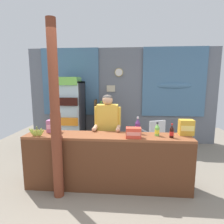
{
  "coord_description": "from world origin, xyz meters",
  "views": [
    {
      "loc": [
        0.2,
        -2.65,
        1.8
      ],
      "look_at": [
        -0.07,
        0.65,
        1.25
      ],
      "focal_mm": 30.78,
      "sensor_mm": 36.0,
      "label": 1
    }
  ],
  "objects_px": {
    "drink_fridge": "(71,110)",
    "plastic_lawn_chair": "(154,134)",
    "soda_bottle_grape_soda": "(138,126)",
    "soda_bottle_lime_soda": "(157,130)",
    "snack_box_crackers": "(133,133)",
    "snack_box_wafer": "(53,126)",
    "shopkeeper": "(108,125)",
    "snack_box_choco_powder": "(186,127)",
    "soda_bottle_cola": "(172,132)",
    "banana_bunch": "(37,132)",
    "timber_post": "(55,117)",
    "bottle_shelf_rack": "(104,122)",
    "stall_counter": "(107,158)"
  },
  "relations": [
    {
      "from": "drink_fridge",
      "to": "plastic_lawn_chair",
      "type": "xyz_separation_m",
      "value": [
        2.15,
        -0.31,
        -0.53
      ]
    },
    {
      "from": "soda_bottle_grape_soda",
      "to": "soda_bottle_lime_soda",
      "type": "xyz_separation_m",
      "value": [
        0.31,
        -0.12,
        -0.03
      ]
    },
    {
      "from": "snack_box_crackers",
      "to": "snack_box_wafer",
      "type": "xyz_separation_m",
      "value": [
        -1.37,
        0.22,
        0.02
      ]
    },
    {
      "from": "shopkeeper",
      "to": "snack_box_choco_powder",
      "type": "relative_size",
      "value": 6.1
    },
    {
      "from": "soda_bottle_cola",
      "to": "soda_bottle_lime_soda",
      "type": "xyz_separation_m",
      "value": [
        -0.21,
        0.09,
        -0.0
      ]
    },
    {
      "from": "soda_bottle_grape_soda",
      "to": "banana_bunch",
      "type": "xyz_separation_m",
      "value": [
        -1.62,
        -0.3,
        -0.06
      ]
    },
    {
      "from": "plastic_lawn_chair",
      "to": "soda_bottle_grape_soda",
      "type": "bearing_deg",
      "value": -108.48
    },
    {
      "from": "timber_post",
      "to": "soda_bottle_lime_soda",
      "type": "bearing_deg",
      "value": 13.08
    },
    {
      "from": "timber_post",
      "to": "snack_box_crackers",
      "type": "xyz_separation_m",
      "value": [
        1.15,
        0.21,
        -0.27
      ]
    },
    {
      "from": "snack_box_choco_powder",
      "to": "soda_bottle_cola",
      "type": "bearing_deg",
      "value": -145.23
    },
    {
      "from": "soda_bottle_cola",
      "to": "bottle_shelf_rack",
      "type": "bearing_deg",
      "value": 121.16
    },
    {
      "from": "soda_bottle_grape_soda",
      "to": "banana_bunch",
      "type": "distance_m",
      "value": 1.65
    },
    {
      "from": "drink_fridge",
      "to": "plastic_lawn_chair",
      "type": "height_order",
      "value": "drink_fridge"
    },
    {
      "from": "stall_counter",
      "to": "plastic_lawn_chair",
      "type": "height_order",
      "value": "stall_counter"
    },
    {
      "from": "soda_bottle_cola",
      "to": "snack_box_wafer",
      "type": "distance_m",
      "value": 1.97
    },
    {
      "from": "bottle_shelf_rack",
      "to": "drink_fridge",
      "type": "bearing_deg",
      "value": -161.21
    },
    {
      "from": "timber_post",
      "to": "snack_box_wafer",
      "type": "xyz_separation_m",
      "value": [
        -0.22,
        0.43,
        -0.25
      ]
    },
    {
      "from": "banana_bunch",
      "to": "snack_box_crackers",
      "type": "bearing_deg",
      "value": 1.3
    },
    {
      "from": "plastic_lawn_chair",
      "to": "shopkeeper",
      "type": "relative_size",
      "value": 0.56
    },
    {
      "from": "soda_bottle_lime_soda",
      "to": "soda_bottle_grape_soda",
      "type": "bearing_deg",
      "value": 159.43
    },
    {
      "from": "drink_fridge",
      "to": "soda_bottle_grape_soda",
      "type": "bearing_deg",
      "value": -46.31
    },
    {
      "from": "bottle_shelf_rack",
      "to": "soda_bottle_cola",
      "type": "bearing_deg",
      "value": -58.84
    },
    {
      "from": "timber_post",
      "to": "plastic_lawn_chair",
      "type": "relative_size",
      "value": 3.07
    },
    {
      "from": "snack_box_choco_powder",
      "to": "banana_bunch",
      "type": "xyz_separation_m",
      "value": [
        -2.41,
        -0.28,
        -0.06
      ]
    },
    {
      "from": "plastic_lawn_chair",
      "to": "banana_bunch",
      "type": "xyz_separation_m",
      "value": [
        -2.1,
        -1.73,
        0.48
      ]
    },
    {
      "from": "drink_fridge",
      "to": "snack_box_crackers",
      "type": "distance_m",
      "value": 2.57
    },
    {
      "from": "soda_bottle_cola",
      "to": "soda_bottle_lime_soda",
      "type": "relative_size",
      "value": 1.03
    },
    {
      "from": "snack_box_choco_powder",
      "to": "stall_counter",
      "type": "bearing_deg",
      "value": -170.35
    },
    {
      "from": "bottle_shelf_rack",
      "to": "snack_box_wafer",
      "type": "xyz_separation_m",
      "value": [
        -0.61,
        -2.07,
        0.36
      ]
    },
    {
      "from": "shopkeeper",
      "to": "banana_bunch",
      "type": "bearing_deg",
      "value": -150.32
    },
    {
      "from": "drink_fridge",
      "to": "snack_box_choco_powder",
      "type": "bearing_deg",
      "value": -35.76
    },
    {
      "from": "soda_bottle_grape_soda",
      "to": "snack_box_wafer",
      "type": "bearing_deg",
      "value": -178.39
    },
    {
      "from": "drink_fridge",
      "to": "soda_bottle_lime_soda",
      "type": "relative_size",
      "value": 8.56
    },
    {
      "from": "drink_fridge",
      "to": "soda_bottle_cola",
      "type": "bearing_deg",
      "value": -41.84
    },
    {
      "from": "stall_counter",
      "to": "soda_bottle_lime_soda",
      "type": "relative_size",
      "value": 12.39
    },
    {
      "from": "shopkeeper",
      "to": "snack_box_wafer",
      "type": "bearing_deg",
      "value": -158.48
    },
    {
      "from": "soda_bottle_cola",
      "to": "soda_bottle_lime_soda",
      "type": "height_order",
      "value": "soda_bottle_cola"
    },
    {
      "from": "stall_counter",
      "to": "timber_post",
      "type": "height_order",
      "value": "timber_post"
    },
    {
      "from": "stall_counter",
      "to": "bottle_shelf_rack",
      "type": "xyz_separation_m",
      "value": [
        -0.34,
        2.27,
        0.11
      ]
    },
    {
      "from": "snack_box_choco_powder",
      "to": "soda_bottle_grape_soda",
      "type": "bearing_deg",
      "value": 178.49
    },
    {
      "from": "soda_bottle_lime_soda",
      "to": "snack_box_choco_powder",
      "type": "xyz_separation_m",
      "value": [
        0.48,
        0.09,
        0.03
      ]
    },
    {
      "from": "stall_counter",
      "to": "snack_box_crackers",
      "type": "xyz_separation_m",
      "value": [
        0.42,
        -0.02,
        0.44
      ]
    },
    {
      "from": "timber_post",
      "to": "snack_box_choco_powder",
      "type": "relative_size",
      "value": 10.51
    },
    {
      "from": "timber_post",
      "to": "soda_bottle_lime_soda",
      "type": "distance_m",
      "value": 1.6
    },
    {
      "from": "soda_bottle_grape_soda",
      "to": "soda_bottle_lime_soda",
      "type": "relative_size",
      "value": 1.29
    },
    {
      "from": "timber_post",
      "to": "shopkeeper",
      "type": "relative_size",
      "value": 1.72
    },
    {
      "from": "soda_bottle_grape_soda",
      "to": "soda_bottle_cola",
      "type": "bearing_deg",
      "value": -22.04
    },
    {
      "from": "snack_box_choco_powder",
      "to": "banana_bunch",
      "type": "distance_m",
      "value": 2.42
    },
    {
      "from": "shopkeeper",
      "to": "soda_bottle_lime_soda",
      "type": "bearing_deg",
      "value": -26.93
    },
    {
      "from": "timber_post",
      "to": "snack_box_wafer",
      "type": "height_order",
      "value": "timber_post"
    }
  ]
}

